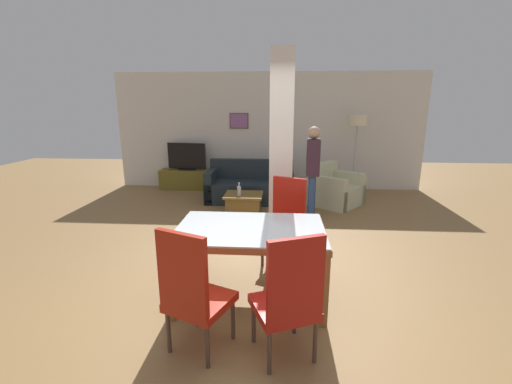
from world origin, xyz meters
TOP-DOWN VIEW (x-y plane):
  - ground_plane at (0.00, 0.00)m, footprint 18.00×18.00m
  - back_wall at (-0.00, 4.93)m, footprint 7.20×0.09m
  - divider_pillar at (0.30, 1.56)m, footprint 0.32×0.31m
  - dining_table at (0.00, 0.00)m, footprint 1.51×1.01m
  - dining_chair_near_right at (0.37, -0.91)m, footprint 0.60×0.60m
  - dining_chair_near_left at (-0.38, -0.88)m, footprint 0.60×0.60m
  - dining_chair_far_right at (0.37, 0.90)m, footprint 0.60×0.60m
  - sofa at (-0.33, 3.74)m, footprint 1.79×0.88m
  - armchair at (1.39, 3.56)m, footprint 1.23×1.24m
  - coffee_table at (-0.36, 2.74)m, footprint 0.69×0.58m
  - bottle at (-0.43, 2.66)m, footprint 0.07×0.07m
  - tv_stand at (-1.91, 4.65)m, footprint 1.30×0.40m
  - tv_screen at (-1.91, 4.65)m, footprint 0.93×0.25m
  - floor_lamp at (1.95, 4.46)m, footprint 0.40×0.40m
  - standing_person at (0.86, 2.68)m, footprint 0.24×0.39m

SIDE VIEW (x-z plane):
  - ground_plane at x=0.00m, z-range 0.00..0.00m
  - coffee_table at x=-0.36m, z-range 0.01..0.40m
  - tv_stand at x=-1.91m, z-range 0.00..0.47m
  - armchair at x=1.39m, z-range -0.12..0.70m
  - sofa at x=-0.33m, z-range -0.13..0.70m
  - bottle at x=-0.43m, z-range 0.37..0.59m
  - dining_chair_near_right at x=0.37m, z-range 0.02..1.09m
  - dining_chair_near_left at x=-0.38m, z-range 0.02..1.09m
  - dining_chair_far_right at x=0.37m, z-range 0.02..1.09m
  - dining_table at x=0.00m, z-range 0.23..1.00m
  - tv_screen at x=-1.91m, z-range 0.46..1.09m
  - standing_person at x=0.86m, z-range 0.12..1.73m
  - divider_pillar at x=0.30m, z-range 0.00..2.70m
  - back_wall at x=0.00m, z-range 0.00..2.70m
  - floor_lamp at x=1.95m, z-range 0.62..2.37m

